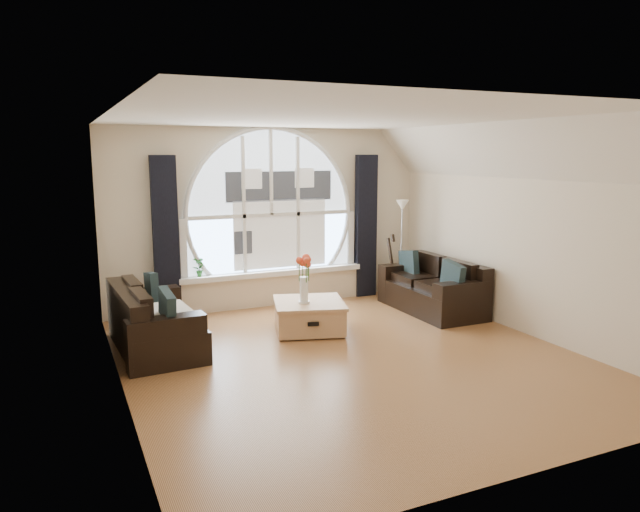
{
  "coord_description": "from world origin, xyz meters",
  "views": [
    {
      "loc": [
        -3.01,
        -5.75,
        2.32
      ],
      "look_at": [
        0.0,
        0.9,
        1.05
      ],
      "focal_mm": 33.15,
      "sensor_mm": 36.0,
      "label": 1
    }
  ],
  "objects_px": {
    "guitar": "(389,266)",
    "floor_lamp": "(401,250)",
    "sofa_right": "(432,285)",
    "vase_flowers": "(304,274)",
    "sofa_left": "(156,317)",
    "potted_plant": "(199,266)",
    "coffee_chest": "(309,315)"
  },
  "relations": [
    {
      "from": "guitar",
      "to": "floor_lamp",
      "type": "bearing_deg",
      "value": -66.47
    },
    {
      "from": "floor_lamp",
      "to": "guitar",
      "type": "bearing_deg",
      "value": 135.41
    },
    {
      "from": "sofa_right",
      "to": "guitar",
      "type": "distance_m",
      "value": 0.97
    },
    {
      "from": "vase_flowers",
      "to": "sofa_left",
      "type": "bearing_deg",
      "value": 176.1
    },
    {
      "from": "floor_lamp",
      "to": "potted_plant",
      "type": "xyz_separation_m",
      "value": [
        -3.13,
        0.49,
        -0.1
      ]
    },
    {
      "from": "sofa_left",
      "to": "potted_plant",
      "type": "xyz_separation_m",
      "value": [
        0.85,
        1.39,
        0.3
      ]
    },
    {
      "from": "guitar",
      "to": "sofa_right",
      "type": "bearing_deg",
      "value": -100.96
    },
    {
      "from": "sofa_left",
      "to": "potted_plant",
      "type": "relative_size",
      "value": 5.61
    },
    {
      "from": "sofa_left",
      "to": "coffee_chest",
      "type": "relative_size",
      "value": 1.89
    },
    {
      "from": "coffee_chest",
      "to": "guitar",
      "type": "relative_size",
      "value": 0.85
    },
    {
      "from": "coffee_chest",
      "to": "guitar",
      "type": "height_order",
      "value": "guitar"
    },
    {
      "from": "sofa_left",
      "to": "vase_flowers",
      "type": "distance_m",
      "value": 1.91
    },
    {
      "from": "sofa_left",
      "to": "vase_flowers",
      "type": "relative_size",
      "value": 2.43
    },
    {
      "from": "floor_lamp",
      "to": "potted_plant",
      "type": "distance_m",
      "value": 3.17
    },
    {
      "from": "vase_flowers",
      "to": "sofa_right",
      "type": "bearing_deg",
      "value": 6.05
    },
    {
      "from": "sofa_left",
      "to": "vase_flowers",
      "type": "bearing_deg",
      "value": -7.31
    },
    {
      "from": "floor_lamp",
      "to": "vase_flowers",
      "type": "bearing_deg",
      "value": -154.05
    },
    {
      "from": "sofa_right",
      "to": "vase_flowers",
      "type": "height_order",
      "value": "vase_flowers"
    },
    {
      "from": "potted_plant",
      "to": "sofa_left",
      "type": "bearing_deg",
      "value": -121.34
    },
    {
      "from": "coffee_chest",
      "to": "vase_flowers",
      "type": "relative_size",
      "value": 1.28
    },
    {
      "from": "sofa_right",
      "to": "floor_lamp",
      "type": "xyz_separation_m",
      "value": [
        -0.04,
        0.8,
        0.4
      ]
    },
    {
      "from": "sofa_left",
      "to": "coffee_chest",
      "type": "bearing_deg",
      "value": -5.46
    },
    {
      "from": "potted_plant",
      "to": "sofa_right",
      "type": "bearing_deg",
      "value": -22.17
    },
    {
      "from": "coffee_chest",
      "to": "potted_plant",
      "type": "relative_size",
      "value": 2.97
    },
    {
      "from": "sofa_right",
      "to": "vase_flowers",
      "type": "distance_m",
      "value": 2.2
    },
    {
      "from": "coffee_chest",
      "to": "floor_lamp",
      "type": "xyz_separation_m",
      "value": [
        2.02,
        0.97,
        0.58
      ]
    },
    {
      "from": "coffee_chest",
      "to": "guitar",
      "type": "xyz_separation_m",
      "value": [
        1.88,
        1.11,
        0.31
      ]
    },
    {
      "from": "floor_lamp",
      "to": "guitar",
      "type": "height_order",
      "value": "floor_lamp"
    },
    {
      "from": "vase_flowers",
      "to": "guitar",
      "type": "height_order",
      "value": "vase_flowers"
    },
    {
      "from": "coffee_chest",
      "to": "sofa_right",
      "type": "bearing_deg",
      "value": 21.2
    },
    {
      "from": "sofa_left",
      "to": "guitar",
      "type": "xyz_separation_m",
      "value": [
        3.84,
        1.04,
        0.13
      ]
    },
    {
      "from": "sofa_right",
      "to": "coffee_chest",
      "type": "relative_size",
      "value": 1.9
    }
  ]
}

